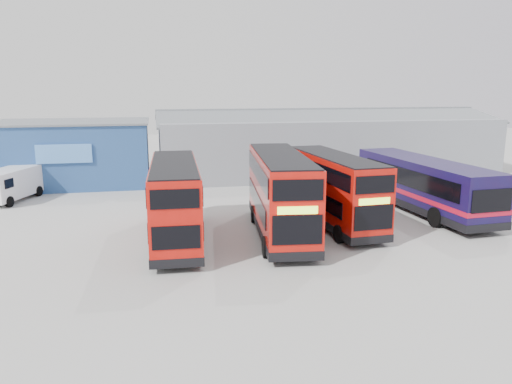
# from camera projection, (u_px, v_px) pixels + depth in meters

# --- Properties ---
(ground_plane) EXTENTS (120.00, 120.00, 0.00)m
(ground_plane) POSITION_uv_depth(u_px,v_px,m) (300.00, 236.00, 26.73)
(ground_plane) COLOR #9A9A95
(ground_plane) RESTS_ON ground
(office_block) EXTENTS (12.30, 8.32, 5.12)m
(office_block) POSITION_uv_depth(u_px,v_px,m) (73.00, 152.00, 40.68)
(office_block) COLOR navy
(office_block) RESTS_ON ground
(maintenance_shed) EXTENTS (30.50, 12.00, 5.89)m
(maintenance_shed) POSITION_uv_depth(u_px,v_px,m) (322.00, 143.00, 46.93)
(maintenance_shed) COLOR gray
(maintenance_shed) RESTS_ON ground
(double_decker_left) EXTENTS (2.76, 9.82, 4.12)m
(double_decker_left) POSITION_uv_depth(u_px,v_px,m) (175.00, 202.00, 25.48)
(double_decker_left) COLOR red
(double_decker_left) RESTS_ON ground
(double_decker_centre) EXTENTS (3.58, 10.55, 4.38)m
(double_decker_centre) POSITION_uv_depth(u_px,v_px,m) (280.00, 195.00, 26.54)
(double_decker_centre) COLOR red
(double_decker_centre) RESTS_ON ground
(double_decker_right) EXTENTS (2.91, 9.73, 4.06)m
(double_decker_right) POSITION_uv_depth(u_px,v_px,m) (334.00, 190.00, 28.55)
(double_decker_right) COLOR red
(double_decker_right) RESTS_ON ground
(single_decker_blue) EXTENTS (3.64, 12.47, 3.34)m
(single_decker_blue) POSITION_uv_depth(u_px,v_px,m) (423.00, 186.00, 31.69)
(single_decker_blue) COLOR #100D39
(single_decker_blue) RESTS_ON ground
(panel_van) EXTENTS (3.64, 5.50, 2.25)m
(panel_van) POSITION_uv_depth(u_px,v_px,m) (10.00, 183.00, 34.66)
(panel_van) COLOR white
(panel_van) RESTS_ON ground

